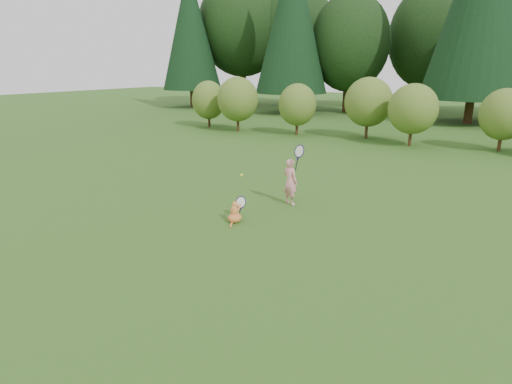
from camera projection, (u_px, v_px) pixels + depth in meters
The scene contains 5 objects.
ground at pixel (229, 231), 9.14m from camera, with size 100.00×100.00×0.00m, color #355618.
shrub_row at pixel (388, 112), 19.49m from camera, with size 28.00×3.00×2.80m, color #496A21, non-canonical shape.
child at pixel (291, 181), 10.78m from camera, with size 0.70×0.49×1.76m.
cat at pixel (235, 211), 9.62m from camera, with size 0.35×0.72×0.66m.
tennis_ball at pixel (241, 175), 10.41m from camera, with size 0.08×0.08×0.08m.
Camera 1 is at (4.84, -7.05, 3.38)m, focal length 30.00 mm.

